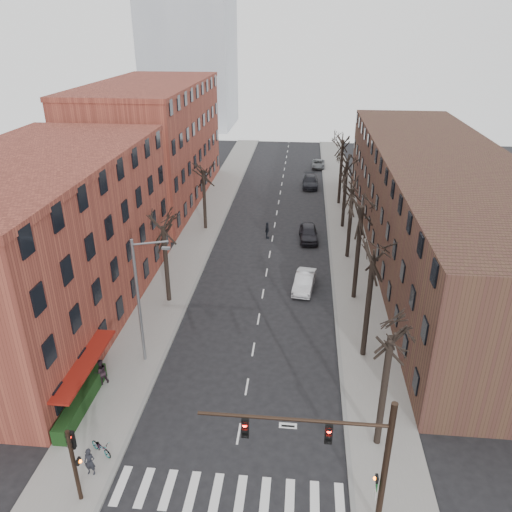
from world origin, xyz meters
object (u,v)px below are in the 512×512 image
(parked_car_near, at_px, (308,233))
(pedestrian_a, at_px, (90,462))
(silver_sedan, at_px, (304,282))
(parked_car_mid, at_px, (310,182))
(bicycle, at_px, (101,447))

(parked_car_near, relative_size, pedestrian_a, 2.96)
(parked_car_near, bearing_deg, silver_sedan, -95.07)
(parked_car_near, height_order, parked_car_mid, parked_car_near)
(parked_car_mid, distance_m, pedestrian_a, 51.75)
(parked_car_mid, distance_m, bicycle, 50.44)
(parked_car_near, height_order, bicycle, parked_car_near)
(pedestrian_a, relative_size, bicycle, 1.01)
(parked_car_mid, relative_size, bicycle, 3.35)
(silver_sedan, distance_m, parked_car_near, 10.85)
(parked_car_mid, xyz_separation_m, pedestrian_a, (-11.06, -50.55, 0.18))
(silver_sedan, distance_m, parked_car_mid, 29.85)
(parked_car_mid, xyz_separation_m, bicycle, (-11.04, -49.22, -0.20))
(silver_sedan, relative_size, parked_car_mid, 0.86)
(bicycle, bearing_deg, parked_car_near, 11.86)
(silver_sedan, bearing_deg, pedestrian_a, -109.16)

